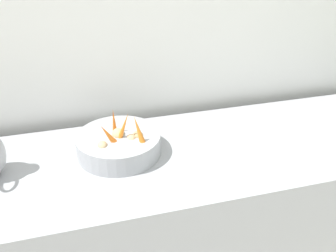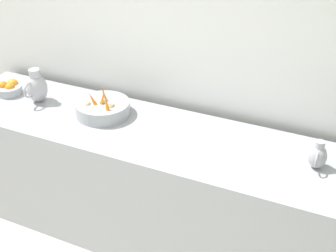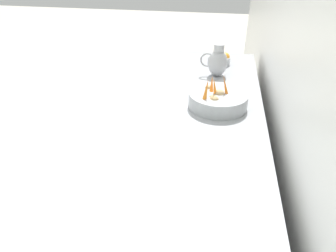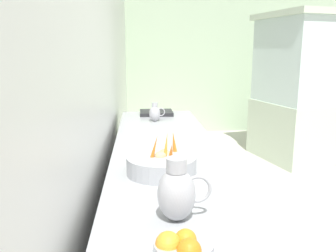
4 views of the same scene
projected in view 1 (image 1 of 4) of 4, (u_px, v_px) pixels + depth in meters
prep_counter at (209, 218)px, 1.93m from camera, size 0.73×3.13×0.89m
vegetable_colander at (119, 144)px, 1.65m from camera, size 0.38×0.38×0.22m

